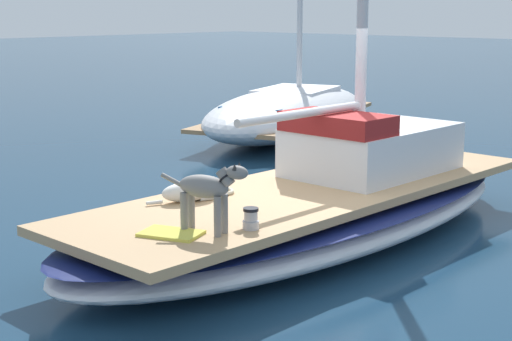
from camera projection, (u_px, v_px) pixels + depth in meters
The scene contains 9 objects.
ground_plane at pixel (312, 240), 9.47m from camera, with size 120.00×120.00×0.00m, color navy.
sailboat_main at pixel (313, 213), 9.40m from camera, with size 2.57×7.26×0.66m.
cabin_house at pixel (369, 146), 10.06m from camera, with size 1.42×2.23×0.84m.
dog_grey at pixel (208, 189), 7.34m from camera, with size 0.92×0.37×0.70m.
dog_white at pixel (191, 192), 8.62m from camera, with size 0.45×0.92×0.22m.
deck_winch at pixel (251, 219), 7.53m from camera, with size 0.16×0.16×0.21m.
coiled_rope at pixel (220, 191), 9.00m from camera, with size 0.32×0.32×0.04m, color beige.
deck_towel at pixel (171, 233), 7.35m from camera, with size 0.56×0.36×0.03m, color #D8D14C.
moored_boat_port_side at pixel (288, 111), 16.93m from camera, with size 4.49×6.84×6.22m.
Camera 1 is at (5.70, -7.12, 2.75)m, focal length 55.12 mm.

